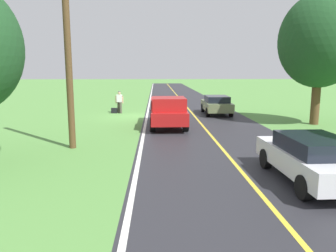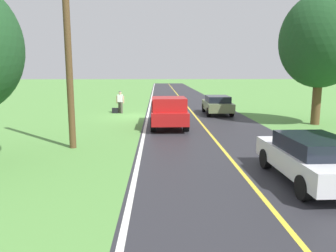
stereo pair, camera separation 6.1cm
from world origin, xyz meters
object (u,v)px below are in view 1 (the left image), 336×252
at_px(pickup_truck_passing, 168,111).
at_px(utility_pole_roadside, 68,44).
at_px(hitchhiker_walking, 120,101).
at_px(suitcase_carried, 114,111).
at_px(sedan_mid_oncoming, 312,157).
at_px(sedan_near_oncoming, 216,104).
at_px(tree_far_side_near, 320,41).

xyz_separation_m(pickup_truck_passing, utility_pole_roadside, (4.32, 5.09, 3.43)).
xyz_separation_m(hitchhiker_walking, suitcase_carried, (0.43, 0.04, -0.77)).
relative_size(hitchhiker_walking, pickup_truck_passing, 0.32).
bearing_deg(sedan_mid_oncoming, hitchhiker_walking, -65.14).
bearing_deg(sedan_near_oncoming, pickup_truck_passing, 54.87).
bearing_deg(sedan_mid_oncoming, utility_pole_roadside, -29.22).
height_order(tree_far_side_near, sedan_mid_oncoming, tree_far_side_near).
height_order(suitcase_carried, sedan_mid_oncoming, sedan_mid_oncoming).
relative_size(hitchhiker_walking, sedan_mid_oncoming, 0.39).
xyz_separation_m(suitcase_carried, pickup_truck_passing, (-3.97, 6.40, 0.76)).
bearing_deg(sedan_mid_oncoming, suitcase_carried, -63.85).
relative_size(hitchhiker_walking, suitcase_carried, 3.80).
height_order(suitcase_carried, pickup_truck_passing, pickup_truck_passing).
xyz_separation_m(suitcase_carried, utility_pole_roadside, (0.35, 11.48, 4.19)).
bearing_deg(utility_pole_roadside, suitcase_carried, -91.77).
xyz_separation_m(tree_far_side_near, utility_pole_roadside, (13.45, 5.74, -0.65)).
distance_m(hitchhiker_walking, tree_far_side_near, 14.51).
relative_size(suitcase_carried, tree_far_side_near, 0.06).
relative_size(suitcase_carried, sedan_near_oncoming, 0.10).
xyz_separation_m(tree_far_side_near, sedan_mid_oncoming, (5.19, 10.36, -4.29)).
distance_m(sedan_mid_oncoming, utility_pole_roadside, 10.14).
bearing_deg(pickup_truck_passing, utility_pole_roadside, 49.63).
bearing_deg(hitchhiker_walking, sedan_near_oncoming, 173.30).
bearing_deg(utility_pole_roadside, hitchhiker_walking, -93.87).
distance_m(hitchhiker_walking, sedan_mid_oncoming, 17.79).
relative_size(pickup_truck_passing, utility_pole_roadside, 0.62).
distance_m(pickup_truck_passing, sedan_near_oncoming, 6.80).
xyz_separation_m(sedan_near_oncoming, utility_pole_roadside, (8.24, 10.65, 3.65)).
relative_size(hitchhiker_walking, sedan_near_oncoming, 0.39).
height_order(suitcase_carried, tree_far_side_near, tree_far_side_near).
distance_m(suitcase_carried, tree_far_side_near, 15.10).
bearing_deg(hitchhiker_walking, sedan_mid_oncoming, 114.86).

